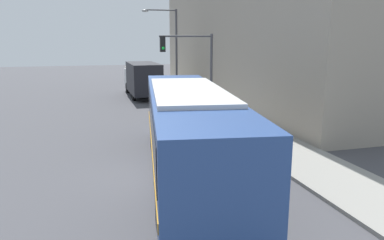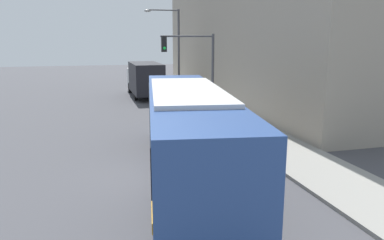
# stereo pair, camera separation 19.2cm
# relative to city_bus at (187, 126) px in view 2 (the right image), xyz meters

# --- Properties ---
(ground_plane) EXTENTS (120.00, 120.00, 0.00)m
(ground_plane) POSITION_rel_city_bus_xyz_m (-1.15, 0.20, -1.82)
(ground_plane) COLOR #47474C
(sidewalk) EXTENTS (2.91, 70.00, 0.13)m
(sidewalk) POSITION_rel_city_bus_xyz_m (4.80, 20.20, -1.75)
(sidewalk) COLOR gray
(sidewalk) RESTS_ON ground_plane
(building_facade) EXTENTS (6.00, 29.60, 10.65)m
(building_facade) POSITION_rel_city_bus_xyz_m (9.26, 16.00, 3.51)
(building_facade) COLOR #9E9384
(building_facade) RESTS_ON ground_plane
(city_bus) EXTENTS (4.32, 12.44, 3.14)m
(city_bus) POSITION_rel_city_bus_xyz_m (0.00, 0.00, 0.00)
(city_bus) COLOR #2D4C8C
(city_bus) RESTS_ON ground_plane
(delivery_truck) EXTENTS (2.24, 7.74, 2.86)m
(delivery_truck) POSITION_rel_city_bus_xyz_m (1.25, 19.27, -0.25)
(delivery_truck) COLOR black
(delivery_truck) RESTS_ON ground_plane
(fire_hydrant) EXTENTS (0.27, 0.37, 0.70)m
(fire_hydrant) POSITION_rel_city_bus_xyz_m (3.95, 3.04, -1.34)
(fire_hydrant) COLOR #999999
(fire_hydrant) RESTS_ON sidewalk
(traffic_light_pole) EXTENTS (3.28, 0.35, 4.96)m
(traffic_light_pole) POSITION_rel_city_bus_xyz_m (2.94, 9.58, 1.74)
(traffic_light_pole) COLOR #47474C
(traffic_light_pole) RESTS_ON sidewalk
(street_lamp) EXTENTS (2.95, 0.28, 7.07)m
(street_lamp) POSITION_rel_city_bus_xyz_m (3.79, 19.02, 2.56)
(street_lamp) COLOR #47474C
(street_lamp) RESTS_ON sidewalk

